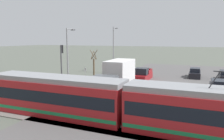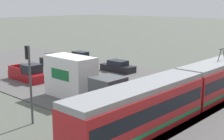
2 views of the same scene
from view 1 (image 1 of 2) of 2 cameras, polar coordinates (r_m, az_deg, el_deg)
The scene contains 13 objects.
ground_plane at distance 31.98m, azimuth 16.73°, elevation -3.77°, with size 320.00×320.00×0.00m, color #565B51.
road_surface at distance 31.97m, azimuth 16.73°, elevation -3.70°, with size 19.71×49.28×0.08m.
rail_bed at distance 16.35m, azimuth 10.93°, elevation -14.87°, with size 63.28×4.40×0.22m.
light_rail_tram at distance 16.30m, azimuth 3.67°, elevation -8.83°, with size 24.66×2.83×4.36m.
box_truck at distance 25.47m, azimuth 1.14°, elevation -2.22°, with size 2.45×8.41×3.78m.
pickup_truck at distance 34.34m, azimuth 8.00°, elevation -1.34°, with size 2.01×5.35×1.92m.
sedan_car_0 at distance 38.65m, azimuth 20.84°, elevation -0.85°, with size 1.78×4.42×1.58m.
sedan_car_1 at distance 29.32m, azimuth 26.05°, elevation -3.99°, with size 1.89×4.59×1.43m.
traffic_light_pole at distance 26.48m, azimuth -13.03°, elevation 1.97°, with size 0.28×0.47×5.69m.
street_tree at distance 34.75m, azimuth -4.76°, elevation 1.06°, with size 1.12×0.93×4.72m.
street_lamp_near_crossing at distance 40.43m, azimuth 0.49°, elevation 6.01°, with size 0.36×1.95×8.57m.
street_lamp_mid_block at distance 30.38m, azimuth -11.33°, elevation 4.46°, with size 0.36×1.95×7.84m.
no_parking_sign at distance 31.24m, azimuth -6.98°, elevation -1.08°, with size 0.32×0.08×2.36m.
Camera 1 is at (-2.80, 31.21, 6.39)m, focal length 35.00 mm.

